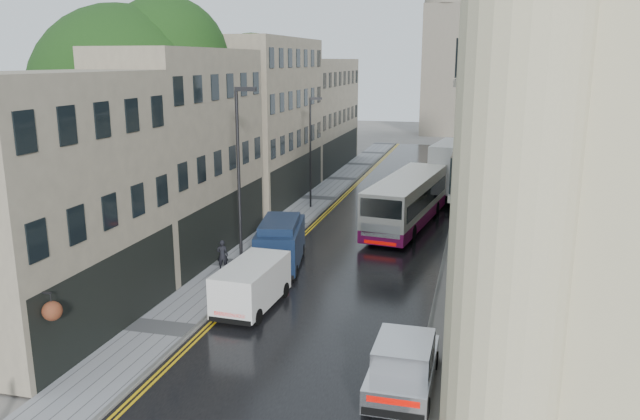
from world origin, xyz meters
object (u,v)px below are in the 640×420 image
at_px(tree_far, 226,120).
at_px(white_van, 216,296).
at_px(pedestrian, 222,255).
at_px(lamp_post_far, 310,153).
at_px(tree_near, 125,128).
at_px(lamp_post_near, 239,184).
at_px(white_lorry, 434,173).
at_px(silver_hatchback, 367,385).
at_px(cream_bus, 373,211).
at_px(navy_van, 257,251).

distance_m(tree_far, white_van, 22.71).
height_order(white_van, pedestrian, white_van).
bearing_deg(white_van, lamp_post_far, 96.99).
xyz_separation_m(tree_near, lamp_post_near, (7.38, -2.25, -2.26)).
relative_size(white_lorry, silver_hatchback, 1.88).
height_order(tree_far, white_lorry, tree_far).
bearing_deg(tree_far, cream_bus, -28.65).
height_order(cream_bus, silver_hatchback, cream_bus).
bearing_deg(silver_hatchback, navy_van, 125.52).
height_order(cream_bus, lamp_post_near, lamp_post_near).
height_order(tree_far, pedestrian, tree_far).
bearing_deg(white_lorry, lamp_post_far, -144.37).
distance_m(lamp_post_near, lamp_post_far, 14.95).
height_order(lamp_post_near, lamp_post_far, lamp_post_near).
bearing_deg(silver_hatchback, tree_near, 141.00).
bearing_deg(cream_bus, white_lorry, 83.25).
height_order(tree_far, navy_van, tree_far).
height_order(tree_far, lamp_post_near, tree_far).
bearing_deg(lamp_post_far, lamp_post_near, -112.94).
bearing_deg(tree_far, pedestrian, -68.32).
bearing_deg(tree_far, silver_hatchback, -59.29).
distance_m(white_lorry, silver_hatchback, 29.94).
bearing_deg(white_lorry, tree_far, -156.61).
bearing_deg(lamp_post_near, silver_hatchback, -55.98).
relative_size(tree_near, navy_van, 2.68).
xyz_separation_m(navy_van, lamp_post_far, (-1.35, 14.95, 2.69)).
height_order(tree_near, white_van, tree_near).
bearing_deg(navy_van, silver_hatchback, -65.40).
height_order(navy_van, lamp_post_far, lamp_post_far).
height_order(white_lorry, white_van, white_lorry).
xyz_separation_m(pedestrian, lamp_post_near, (1.14, -0.29, 3.78)).
xyz_separation_m(tree_far, navy_van, (7.90, -15.26, -4.89)).
bearing_deg(cream_bus, silver_hatchback, -73.06).
distance_m(cream_bus, lamp_post_near, 10.45).
distance_m(navy_van, lamp_post_far, 15.25).
distance_m(tree_near, tree_far, 13.02).
relative_size(white_lorry, lamp_post_near, 0.93).
bearing_deg(lamp_post_far, cream_bus, -73.19).
height_order(tree_far, white_van, tree_far).
xyz_separation_m(pedestrian, lamp_post_far, (0.61, 14.64, 3.12)).
bearing_deg(lamp_post_near, cream_bus, 54.95).
height_order(tree_near, lamp_post_far, tree_near).
bearing_deg(tree_near, navy_van, -15.44).
bearing_deg(tree_near, white_van, -42.12).
distance_m(cream_bus, pedestrian, 10.42).
xyz_separation_m(tree_near, silver_hatchback, (15.64, -12.84, -6.08)).
xyz_separation_m(tree_far, white_van, (8.09, -20.58, -5.18)).
bearing_deg(tree_far, tree_near, -91.32).
xyz_separation_m(tree_far, lamp_post_near, (7.08, -15.25, -1.54)).
height_order(tree_near, cream_bus, tree_near).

